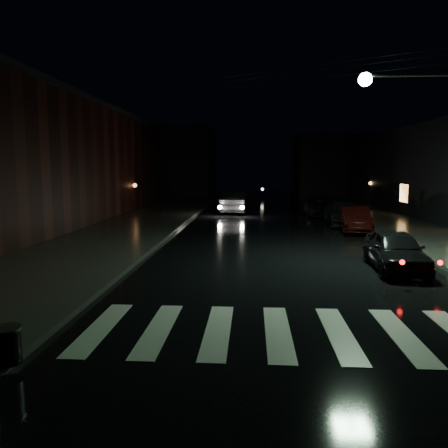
% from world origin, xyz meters
% --- Properties ---
extents(ground, '(120.00, 120.00, 0.00)m').
position_xyz_m(ground, '(0.00, 0.00, 0.00)').
color(ground, black).
rests_on(ground, ground).
extents(sidewalk_left, '(6.00, 44.00, 0.15)m').
position_xyz_m(sidewalk_left, '(-5.00, 14.00, 0.07)').
color(sidewalk_left, '#282826').
rests_on(sidewalk_left, ground).
extents(sidewalk_right, '(4.00, 44.00, 0.15)m').
position_xyz_m(sidewalk_right, '(10.00, 14.00, 0.07)').
color(sidewalk_right, '#282826').
rests_on(sidewalk_right, ground).
extents(building_left, '(10.00, 36.00, 7.00)m').
position_xyz_m(building_left, '(-12.00, 16.00, 3.50)').
color(building_left, black).
rests_on(building_left, ground).
extents(building_far_left, '(14.00, 10.00, 8.00)m').
position_xyz_m(building_far_left, '(-10.00, 45.00, 4.00)').
color(building_far_left, black).
rests_on(building_far_left, ground).
extents(building_far_right, '(14.00, 10.00, 7.00)m').
position_xyz_m(building_far_right, '(14.00, 45.00, 3.50)').
color(building_far_right, black).
rests_on(building_far_right, ground).
extents(crosswalk, '(9.00, 3.00, 0.01)m').
position_xyz_m(crosswalk, '(3.00, 0.50, 0.01)').
color(crosswalk, beige).
rests_on(crosswalk, ground).
extents(parked_car_a, '(1.73, 3.85, 1.29)m').
position_xyz_m(parked_car_a, '(6.46, 6.17, 0.64)').
color(parked_car_a, black).
rests_on(parked_car_a, ground).
extents(parked_car_b, '(1.71, 4.01, 1.29)m').
position_xyz_m(parked_car_b, '(7.12, 14.72, 0.64)').
color(parked_car_b, black).
rests_on(parked_car_b, ground).
extents(parked_car_c, '(2.10, 4.79, 1.37)m').
position_xyz_m(parked_car_c, '(7.16, 17.67, 0.68)').
color(parked_car_c, black).
rests_on(parked_car_c, ground).
extents(parked_car_d, '(2.48, 5.05, 1.38)m').
position_xyz_m(parked_car_d, '(6.65, 22.34, 0.69)').
color(parked_car_d, black).
rests_on(parked_car_d, ground).
extents(oncoming_car, '(2.21, 5.15, 1.65)m').
position_xyz_m(oncoming_car, '(0.73, 24.07, 0.82)').
color(oncoming_car, black).
rests_on(oncoming_car, ground).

